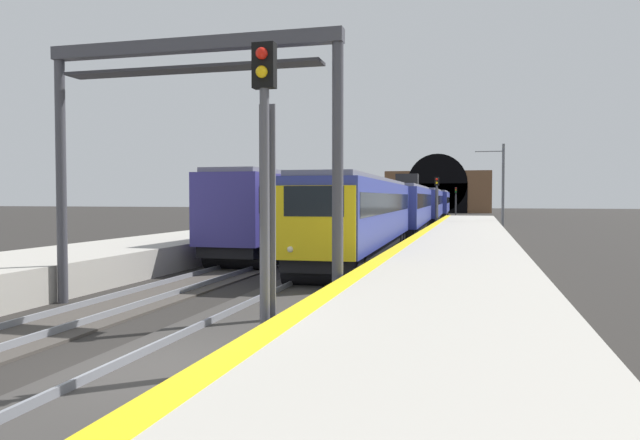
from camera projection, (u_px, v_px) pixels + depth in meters
ground_plane at (161, 371)px, 10.40m from camera, size 320.00×320.00×0.00m
platform_right at (425, 358)px, 9.27m from camera, size 112.00×4.80×1.05m
platform_right_edge_strip at (290, 317)px, 9.78m from camera, size 112.00×0.50×0.01m
track_main_line at (161, 369)px, 10.40m from camera, size 160.00×3.09×0.21m
train_main_approaching at (418, 205)px, 55.73m from camera, size 76.02×3.25×4.75m
train_adjacent_platform at (362, 204)px, 51.63m from camera, size 58.57×3.19×4.16m
railway_signal_near at (265, 182)px, 10.20m from camera, size 0.39×0.38×5.53m
railway_signal_mid at (437, 199)px, 53.56m from camera, size 0.39×0.38×4.74m
railway_signal_far at (456, 198)px, 101.83m from camera, size 0.39×0.38×4.64m
overhead_signal_gantry at (190, 107)px, 15.96m from camera, size 0.70×8.21×7.12m
tunnel_portal at (437, 192)px, 115.75m from camera, size 2.61×19.92×11.16m
catenary_mast_near at (503, 187)px, 50.00m from camera, size 0.22×2.37×7.34m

